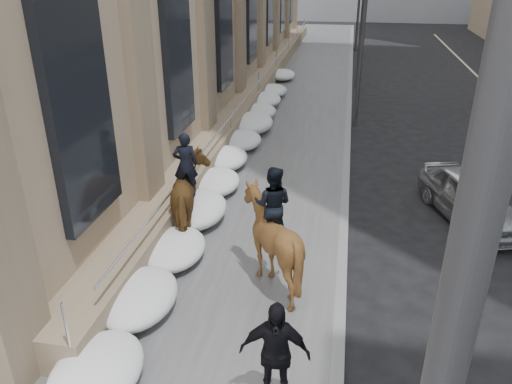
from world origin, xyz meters
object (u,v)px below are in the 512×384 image
mounted_horse_right (271,237)px  pedestrian (275,354)px  car_silver (472,197)px  mounted_horse_left (192,194)px

mounted_horse_right → pedestrian: bearing=104.5°
car_silver → mounted_horse_left: bearing=178.5°
mounted_horse_right → pedestrian: mounted_horse_right is taller
mounted_horse_left → car_silver: mounted_horse_left is taller
pedestrian → car_silver: bearing=55.8°
mounted_horse_right → car_silver: bearing=-135.7°
mounted_horse_left → pedestrian: mounted_horse_left is taller
mounted_horse_left → mounted_horse_right: (2.40, -2.01, 0.11)m
pedestrian → car_silver: (4.49, 7.43, -0.40)m
car_silver → mounted_horse_right: bearing=-158.1°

